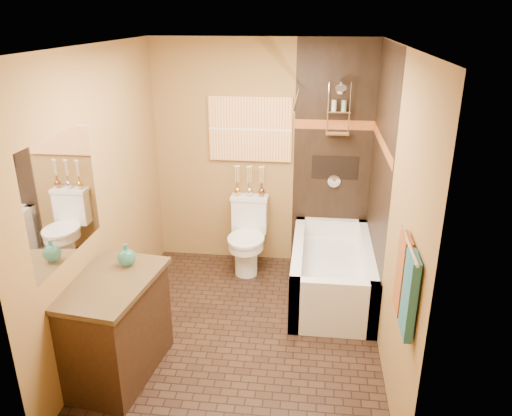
# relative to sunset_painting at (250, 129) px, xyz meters

# --- Properties ---
(floor) EXTENTS (3.00, 3.00, 0.00)m
(floor) POSITION_rel_sunset_painting_xyz_m (0.13, -1.48, -1.55)
(floor) COLOR black
(floor) RESTS_ON ground
(wall_left) EXTENTS (0.02, 3.00, 2.50)m
(wall_left) POSITION_rel_sunset_painting_xyz_m (-1.07, -1.48, -0.30)
(wall_left) COLOR olive
(wall_left) RESTS_ON floor
(wall_right) EXTENTS (0.02, 3.00, 2.50)m
(wall_right) POSITION_rel_sunset_painting_xyz_m (1.33, -1.48, -0.30)
(wall_right) COLOR olive
(wall_right) RESTS_ON floor
(wall_back) EXTENTS (2.40, 0.02, 2.50)m
(wall_back) POSITION_rel_sunset_painting_xyz_m (0.13, 0.02, -0.30)
(wall_back) COLOR olive
(wall_back) RESTS_ON floor
(wall_front) EXTENTS (2.40, 0.02, 2.50)m
(wall_front) POSITION_rel_sunset_painting_xyz_m (0.13, -2.98, -0.30)
(wall_front) COLOR olive
(wall_front) RESTS_ON floor
(ceiling) EXTENTS (3.00, 3.00, 0.00)m
(ceiling) POSITION_rel_sunset_painting_xyz_m (0.13, -1.48, 0.95)
(ceiling) COLOR silver
(ceiling) RESTS_ON wall_back
(alcove_tile_back) EXTENTS (0.85, 0.01, 2.50)m
(alcove_tile_back) POSITION_rel_sunset_painting_xyz_m (0.90, 0.01, -0.30)
(alcove_tile_back) COLOR black
(alcove_tile_back) RESTS_ON wall_back
(alcove_tile_right) EXTENTS (0.01, 1.50, 2.50)m
(alcove_tile_right) POSITION_rel_sunset_painting_xyz_m (1.32, -0.73, -0.30)
(alcove_tile_right) COLOR black
(alcove_tile_right) RESTS_ON wall_right
(mosaic_band_back) EXTENTS (0.85, 0.01, 0.10)m
(mosaic_band_back) POSITION_rel_sunset_painting_xyz_m (0.90, 0.00, 0.07)
(mosaic_band_back) COLOR #9A391C
(mosaic_band_back) RESTS_ON alcove_tile_back
(mosaic_band_right) EXTENTS (0.01, 1.50, 0.10)m
(mosaic_band_right) POSITION_rel_sunset_painting_xyz_m (1.31, -0.73, 0.07)
(mosaic_band_right) COLOR #9A391C
(mosaic_band_right) RESTS_ON alcove_tile_right
(alcove_niche) EXTENTS (0.50, 0.01, 0.25)m
(alcove_niche) POSITION_rel_sunset_painting_xyz_m (0.93, 0.01, -0.40)
(alcove_niche) COLOR black
(alcove_niche) RESTS_ON alcove_tile_back
(shower_fixtures) EXTENTS (0.24, 0.33, 1.16)m
(shower_fixtures) POSITION_rel_sunset_painting_xyz_m (0.93, -0.10, 0.12)
(shower_fixtures) COLOR silver
(shower_fixtures) RESTS_ON floor
(curtain_rod) EXTENTS (0.03, 1.55, 0.03)m
(curtain_rod) POSITION_rel_sunset_painting_xyz_m (0.53, -0.73, 0.47)
(curtain_rod) COLOR silver
(curtain_rod) RESTS_ON wall_back
(towel_bar) EXTENTS (0.02, 0.55, 0.02)m
(towel_bar) POSITION_rel_sunset_painting_xyz_m (1.28, -2.53, -0.10)
(towel_bar) COLOR silver
(towel_bar) RESTS_ON wall_right
(towel_teal) EXTENTS (0.05, 0.22, 0.52)m
(towel_teal) POSITION_rel_sunset_painting_xyz_m (1.29, -2.66, -0.37)
(towel_teal) COLOR #1F536A
(towel_teal) RESTS_ON towel_bar
(towel_rust) EXTENTS (0.05, 0.22, 0.52)m
(towel_rust) POSITION_rel_sunset_painting_xyz_m (1.29, -2.40, -0.37)
(towel_rust) COLOR brown
(towel_rust) RESTS_ON towel_bar
(sunset_painting) EXTENTS (0.90, 0.04, 0.70)m
(sunset_painting) POSITION_rel_sunset_painting_xyz_m (0.00, 0.00, 0.00)
(sunset_painting) COLOR orange
(sunset_painting) RESTS_ON wall_back
(vanity_mirror) EXTENTS (0.01, 1.00, 0.90)m
(vanity_mirror) POSITION_rel_sunset_painting_xyz_m (-1.06, -2.13, -0.05)
(vanity_mirror) COLOR white
(vanity_mirror) RESTS_ON wall_left
(bathtub) EXTENTS (0.80, 1.50, 0.55)m
(bathtub) POSITION_rel_sunset_painting_xyz_m (0.93, -0.73, -1.33)
(bathtub) COLOR white
(bathtub) RESTS_ON floor
(toilet) EXTENTS (0.41, 0.61, 0.81)m
(toilet) POSITION_rel_sunset_painting_xyz_m (-0.00, -0.27, -1.14)
(toilet) COLOR white
(toilet) RESTS_ON floor
(vanity) EXTENTS (0.70, 1.02, 0.84)m
(vanity) POSITION_rel_sunset_painting_xyz_m (-0.80, -2.13, -1.13)
(vanity) COLOR black
(vanity) RESTS_ON floor
(teal_bottle) EXTENTS (0.17, 0.17, 0.23)m
(teal_bottle) POSITION_rel_sunset_painting_xyz_m (-0.75, -1.88, -0.62)
(teal_bottle) COLOR #25705E
(teal_bottle) RESTS_ON vanity
(bud_vases) EXTENTS (0.34, 0.07, 0.34)m
(bud_vases) POSITION_rel_sunset_painting_xyz_m (-0.00, -0.09, -0.55)
(bud_vases) COLOR gold
(bud_vases) RESTS_ON toilet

